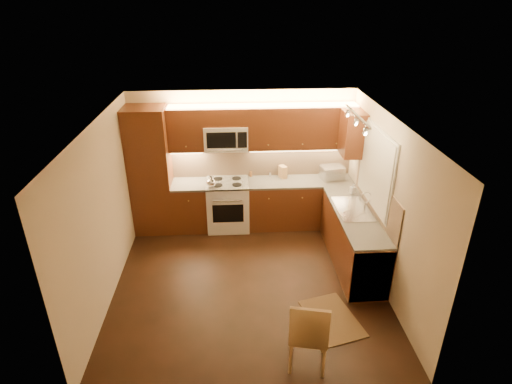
{
  "coord_description": "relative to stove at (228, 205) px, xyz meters",
  "views": [
    {
      "loc": [
        -0.2,
        -5.18,
        4.03
      ],
      "look_at": [
        0.15,
        0.55,
        1.25
      ],
      "focal_mm": 29.21,
      "sensor_mm": 36.0,
      "label": 1
    }
  ],
  "objects": [
    {
      "name": "counter_right",
      "position": [
        2.0,
        -1.28,
        0.42
      ],
      "size": [
        0.6,
        2.0,
        0.04
      ],
      "primitive_type": "cube",
      "color": "#3C3936",
      "rests_on": "base_cab_right"
    },
    {
      "name": "dishwasher",
      "position": [
        2.0,
        -1.98,
        -0.03
      ],
      "size": [
        0.58,
        0.6,
        0.84
      ],
      "primitive_type": "cube",
      "color": "silver",
      "rests_on": "floor"
    },
    {
      "name": "wall_front",
      "position": [
        0.3,
        -3.67,
        0.79
      ],
      "size": [
        4.0,
        0.01,
        2.5
      ],
      "primitive_type": "cube",
      "color": "tan",
      "rests_on": "ground"
    },
    {
      "name": "upper_cab_back_right",
      "position": [
        1.34,
        0.15,
        1.42
      ],
      "size": [
        1.92,
        0.35,
        0.75
      ],
      "primitive_type": "cube",
      "color": "#48230F",
      "rests_on": "wall_back"
    },
    {
      "name": "backsplash_back",
      "position": [
        0.65,
        0.31,
        0.74
      ],
      "size": [
        3.3,
        0.02,
        0.6
      ],
      "primitive_type": "cube",
      "color": "tan",
      "rests_on": "wall_back"
    },
    {
      "name": "sink",
      "position": [
        2.0,
        -1.12,
        0.52
      ],
      "size": [
        0.52,
        0.86,
        0.15
      ],
      "primitive_type": null,
      "color": "silver",
      "rests_on": "counter_right"
    },
    {
      "name": "upper_cab_right_corner",
      "position": [
        2.12,
        -0.28,
        1.42
      ],
      "size": [
        0.35,
        0.5,
        0.75
      ],
      "primitive_type": "cube",
      "color": "#48230F",
      "rests_on": "wall_right"
    },
    {
      "name": "upper_cab_bridge",
      "position": [
        0.0,
        0.15,
        1.63
      ],
      "size": [
        0.76,
        0.35,
        0.31
      ],
      "primitive_type": "cube",
      "color": "#48230F",
      "rests_on": "wall_back"
    },
    {
      "name": "rug",
      "position": [
        1.4,
        -2.58,
        -0.45
      ],
      "size": [
        0.82,
        1.04,
        0.01
      ],
      "primitive_type": "cube",
      "rotation": [
        0.0,
        0.0,
        0.26
      ],
      "color": "black",
      "rests_on": "floor"
    },
    {
      "name": "spice_jar_a",
      "position": [
        0.8,
        0.25,
        0.48
      ],
      "size": [
        0.06,
        0.06,
        0.08
      ],
      "primitive_type": "cylinder",
      "rotation": [
        0.0,
        0.0,
        -0.32
      ],
      "color": "silver",
      "rests_on": "counter_back_right"
    },
    {
      "name": "window_frame",
      "position": [
        2.29,
        -1.12,
        1.14
      ],
      "size": [
        0.03,
        1.44,
        1.24
      ],
      "primitive_type": "cube",
      "color": "silver",
      "rests_on": "wall_right"
    },
    {
      "name": "floor",
      "position": [
        0.3,
        -1.68,
        -0.46
      ],
      "size": [
        4.0,
        4.0,
        0.01
      ],
      "primitive_type": "cube",
      "color": "black",
      "rests_on": "ground"
    },
    {
      "name": "kettle",
      "position": [
        -0.28,
        -0.19,
        0.56
      ],
      "size": [
        0.24,
        0.24,
        0.21
      ],
      "primitive_type": null,
      "rotation": [
        0.0,
        0.0,
        0.41
      ],
      "color": "silver",
      "rests_on": "stove"
    },
    {
      "name": "microwave",
      "position": [
        0.0,
        0.14,
        1.26
      ],
      "size": [
        0.76,
        0.38,
        0.44
      ],
      "primitive_type": null,
      "color": "silver",
      "rests_on": "wall_back"
    },
    {
      "name": "wall_right",
      "position": [
        2.3,
        -1.68,
        0.79
      ],
      "size": [
        0.01,
        4.0,
        2.5
      ],
      "primitive_type": "cube",
      "color": "tan",
      "rests_on": "ground"
    },
    {
      "name": "base_cab_back_right",
      "position": [
        1.34,
        0.02,
        -0.03
      ],
      "size": [
        1.92,
        0.6,
        0.86
      ],
      "primitive_type": "cube",
      "color": "#48230F",
      "rests_on": "floor"
    },
    {
      "name": "counter_back_left",
      "position": [
        -0.69,
        0.02,
        0.42
      ],
      "size": [
        0.62,
        0.6,
        0.04
      ],
      "primitive_type": "cube",
      "color": "#3C3936",
      "rests_on": "base_cab_back_left"
    },
    {
      "name": "knife_block",
      "position": [
        1.03,
        0.19,
        0.55
      ],
      "size": [
        0.16,
        0.19,
        0.23
      ],
      "primitive_type": "cube",
      "rotation": [
        0.0,
        0.0,
        0.37
      ],
      "color": "#AC744D",
      "rests_on": "counter_back_right"
    },
    {
      "name": "spice_jar_b",
      "position": [
        0.44,
        0.26,
        0.49
      ],
      "size": [
        0.05,
        0.05,
        0.1
      ],
      "primitive_type": "cylinder",
      "rotation": [
        0.0,
        0.0,
        -0.28
      ],
      "color": "brown",
      "rests_on": "counter_back_right"
    },
    {
      "name": "stove",
      "position": [
        0.0,
        0.0,
        0.0
      ],
      "size": [
        0.76,
        0.65,
        0.92
      ],
      "primitive_type": null,
      "color": "silver",
      "rests_on": "floor"
    },
    {
      "name": "upper_cab_back_left",
      "position": [
        -0.69,
        0.15,
        1.42
      ],
      "size": [
        0.62,
        0.35,
        0.75
      ],
      "primitive_type": "cube",
      "color": "#48230F",
      "rests_on": "wall_back"
    },
    {
      "name": "spice_jar_c",
      "position": [
        0.44,
        0.26,
        0.48
      ],
      "size": [
        0.04,
        0.04,
        0.09
      ],
      "primitive_type": "cylinder",
      "rotation": [
        0.0,
        0.0,
        -0.02
      ],
      "color": "silver",
      "rests_on": "counter_back_right"
    },
    {
      "name": "track_light_bar",
      "position": [
        1.85,
        -1.27,
        2.0
      ],
      "size": [
        0.04,
        1.2,
        0.03
      ],
      "primitive_type": "cube",
      "color": "silver",
      "rests_on": "ceiling"
    },
    {
      "name": "window_blinds",
      "position": [
        2.27,
        -1.12,
        1.14
      ],
      "size": [
        0.02,
        1.36,
        1.16
      ],
      "primitive_type": "cube",
      "color": "silver",
      "rests_on": "wall_right"
    },
    {
      "name": "pantry",
      "position": [
        -1.35,
        0.02,
        0.69
      ],
      "size": [
        0.7,
        0.6,
        2.3
      ],
      "primitive_type": "cube",
      "color": "#48230F",
      "rests_on": "floor"
    },
    {
      "name": "faucet",
      "position": [
        2.18,
        -1.12,
        0.59
      ],
      "size": [
        0.2,
        0.04,
        0.3
      ],
      "primitive_type": null,
      "color": "silver",
      "rests_on": "counter_right"
    },
    {
      "name": "counter_back_right",
      "position": [
        1.34,
        0.02,
        0.42
      ],
      "size": [
        1.92,
        0.6,
        0.04
      ],
      "primitive_type": "cube",
      "color": "#3C3936",
      "rests_on": "base_cab_back_right"
    },
    {
      "name": "wall_left",
      "position": [
        -1.7,
        -1.68,
        0.79
      ],
      "size": [
        0.01,
        4.0,
        2.5
      ],
      "primitive_type": "cube",
      "color": "tan",
      "rests_on": "ground"
    },
    {
      "name": "ceiling",
      "position": [
        0.3,
        -1.68,
        2.04
      ],
      "size": [
        4.0,
        4.0,
        0.01
      ],
      "primitive_type": "cube",
      "color": "beige",
      "rests_on": "ground"
    },
    {
      "name": "dining_chair",
      "position": [
        0.93,
        -3.28,
        0.03
      ],
      "size": [
        0.52,
        0.52,
        0.99
      ],
      "primitive_type": null,
      "rotation": [
        0.0,
        0.0,
        -0.21
      ],
      "color": "#AC744D",
      "rests_on": "floor"
    },
    {
      "name": "soap_bottle",
      "position": [
        2.15,
        -0.54,
        0.52
      ],
      "size": [
        0.1,
        0.1,
        0.17
      ],
      "primitive_type": "imported",
      "rotation": [
        0.0,
        0.0,
        0.41
      ],
      "color": "silver",
      "rests_on": "counter_right"
    },
    {
      "name": "toaster_oven",
      "position": [
        1.93,
        0.09,
        0.56
      ],
      "size": [
        0.45,
        0.37,
        0.24
      ],
      "primitive_type": "cube",
      "rotation": [
        0.0,
        0.0,
        0.2
      ],
      "color": "silver",
      "rests_on": "counter_back_right"
    },
    {
      "name": "wall_back",
      "position": [
        0.3,
        0.32,
        0.79
      ],
      "size": [
        4.0,
        0.01,
        2.5
      ],
      "primitive_type": "cube",
      "color": "tan",
      "rests_on": "ground"
    },
    {
      "name": "base_cab_back_left",
      "position": [
        -0.69,
        0.02,
        -0.03
      ],
      "size": [
        0.62,
        0.6,
        0.86
      ],
      "primitive_type": "cube",
      "color": "#48230F",
      "rests_on": "floor"
    },
    {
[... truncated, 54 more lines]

